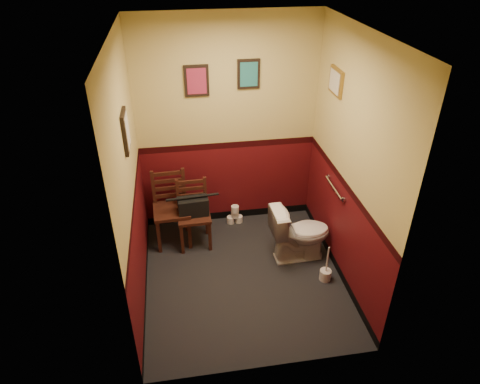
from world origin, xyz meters
name	(u,v)px	position (x,y,z in m)	size (l,w,h in m)	color
floor	(243,277)	(0.00, 0.00, 0.00)	(2.20, 2.40, 0.00)	black
ceiling	(245,32)	(0.00, 0.00, 2.70)	(2.20, 2.40, 0.00)	silver
wall_back	(228,127)	(0.00, 1.20, 1.35)	(2.20, 2.70, 0.00)	#4B0B0F
wall_front	(271,253)	(0.00, -1.20, 1.35)	(2.20, 2.70, 0.00)	#4B0B0F
wall_left	(130,184)	(-1.10, 0.00, 1.35)	(2.40, 2.70, 0.00)	#4B0B0F
wall_right	(350,167)	(1.10, 0.00, 1.35)	(2.40, 2.70, 0.00)	#4B0B0F
grab_bar	(334,188)	(1.07, 0.25, 0.95)	(0.05, 0.56, 0.06)	silver
framed_print_back_a	(197,81)	(-0.35, 1.18, 1.95)	(0.28, 0.04, 0.36)	black
framed_print_back_b	(249,74)	(0.25, 1.18, 2.00)	(0.26, 0.04, 0.34)	black
framed_print_left	(126,131)	(-1.08, 0.10, 1.85)	(0.04, 0.30, 0.38)	black
framed_print_right	(336,82)	(1.08, 0.60, 2.05)	(0.04, 0.34, 0.28)	olive
toilet	(300,233)	(0.72, 0.26, 0.35)	(0.40, 0.72, 0.70)	white
toilet_brush	(325,274)	(0.91, -0.19, 0.08)	(0.13, 0.13, 0.47)	silver
chair_left	(171,208)	(-0.77, 0.85, 0.47)	(0.46, 0.46, 0.93)	#3E1B12
chair_right	(193,214)	(-0.50, 0.75, 0.43)	(0.41, 0.41, 0.85)	#3E1B12
handbag	(193,206)	(-0.50, 0.72, 0.56)	(0.38, 0.21, 0.27)	black
tp_stack	(235,215)	(0.06, 1.07, 0.12)	(0.21, 0.13, 0.28)	silver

